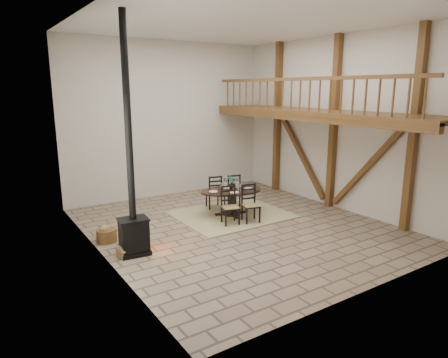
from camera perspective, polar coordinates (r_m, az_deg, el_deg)
ground at (r=10.45m, az=2.05°, el=-6.79°), size 8.00×8.00×0.00m
room_shell at (r=10.59m, az=7.54°, el=10.06°), size 7.02×8.02×5.01m
rug at (r=11.38m, az=1.04°, el=-5.07°), size 3.00×2.50×0.02m
dining_table at (r=11.26m, az=1.04°, el=-3.09°), size 1.97×2.14×1.12m
wood_stove at (r=8.63m, az=-12.96°, el=-3.48°), size 0.67×0.54×5.00m
log_basket at (r=9.80m, az=-16.42°, el=-7.66°), size 0.47×0.47×0.38m
log_stack at (r=8.89m, az=-13.84°, el=-10.03°), size 0.37×0.38×0.22m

